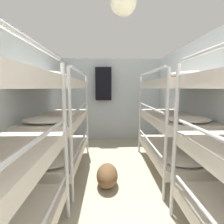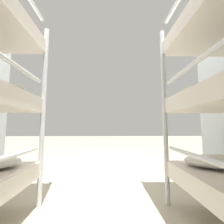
# 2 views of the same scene
# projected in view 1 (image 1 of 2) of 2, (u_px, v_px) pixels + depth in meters

# --- Properties ---
(wall_left) EXTENTS (0.06, 5.62, 2.29)m
(wall_left) POSITION_uv_depth(u_px,v_px,m) (10.00, 114.00, 2.23)
(wall_left) COLOR silver
(wall_left) RESTS_ON ground_plane
(wall_right) EXTENTS (0.06, 5.62, 2.29)m
(wall_right) POSITION_uv_depth(u_px,v_px,m) (223.00, 113.00, 2.31)
(wall_right) COLOR silver
(wall_right) RESTS_ON ground_plane
(wall_back) EXTENTS (2.84, 0.06, 2.29)m
(wall_back) POSITION_uv_depth(u_px,v_px,m) (112.00, 100.00, 5.03)
(wall_back) COLOR silver
(wall_back) RESTS_ON ground_plane
(bunk_stack_left_far) EXTENTS (0.78, 1.82, 1.76)m
(bunk_stack_left_far) POSITION_uv_depth(u_px,v_px,m) (58.00, 119.00, 2.96)
(bunk_stack_left_far) COLOR silver
(bunk_stack_left_far) RESTS_ON ground_plane
(bunk_stack_right_far) EXTENTS (0.78, 1.82, 1.76)m
(bunk_stack_right_far) POSITION_uv_depth(u_px,v_px,m) (172.00, 119.00, 3.02)
(bunk_stack_right_far) COLOR silver
(bunk_stack_right_far) RESTS_ON ground_plane
(duffel_bag) EXTENTS (0.32, 0.51, 0.32)m
(duffel_bag) POSITION_uv_depth(u_px,v_px,m) (107.00, 175.00, 2.65)
(duffel_bag) COLOR brown
(duffel_bag) RESTS_ON ground_plane
(hanging_coat) EXTENTS (0.44, 0.12, 0.90)m
(hanging_coat) POSITION_uv_depth(u_px,v_px,m) (103.00, 84.00, 4.81)
(hanging_coat) COLOR black
(ceiling_light) EXTENTS (0.24, 0.24, 0.24)m
(ceiling_light) POSITION_uv_depth(u_px,v_px,m) (123.00, 2.00, 1.54)
(ceiling_light) COLOR #F4EFCC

